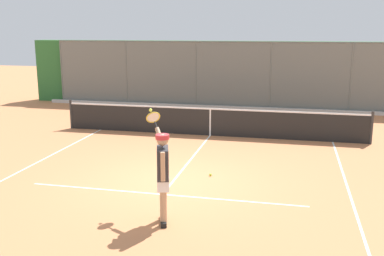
{
  "coord_description": "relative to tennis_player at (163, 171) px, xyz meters",
  "views": [
    {
      "loc": [
        -2.72,
        9.87,
        3.59
      ],
      "look_at": [
        -0.18,
        -1.28,
        1.05
      ],
      "focal_mm": 41.76,
      "sensor_mm": 36.0,
      "label": 1
    }
  ],
  "objects": [
    {
      "name": "court_line_markings",
      "position": [
        0.43,
        -1.12,
        -1.02
      ],
      "size": [
        8.17,
        10.5,
        0.01
      ],
      "color": "white",
      "rests_on": "ground"
    },
    {
      "name": "fence_backdrop",
      "position": [
        0.43,
        -13.22,
        0.49
      ],
      "size": [
        20.03,
        1.37,
        3.06
      ],
      "color": "slate",
      "rests_on": "ground"
    },
    {
      "name": "tennis_net",
      "position": [
        0.43,
        -7.14,
        -0.52
      ],
      "size": [
        10.5,
        0.09,
        1.07
      ],
      "color": "#2D2D2D",
      "rests_on": "ground"
    },
    {
      "name": "tennis_ball_by_sideline",
      "position": [
        -0.38,
        -2.87,
        -0.99
      ],
      "size": [
        0.07,
        0.07,
        0.07
      ],
      "primitive_type": "sphere",
      "color": "#C1D138",
      "rests_on": "ground"
    },
    {
      "name": "ground_plane",
      "position": [
        0.43,
        -2.28,
        -1.02
      ],
      "size": [
        60.0,
        60.0,
        0.0
      ],
      "primitive_type": "plane",
      "color": "#C67A4C"
    },
    {
      "name": "tennis_player",
      "position": [
        0.0,
        0.0,
        0.0
      ],
      "size": [
        0.77,
        1.3,
        2.02
      ],
      "rotation": [
        0.0,
        0.0,
        -1.28
      ],
      "color": "black",
      "rests_on": "ground"
    }
  ]
}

